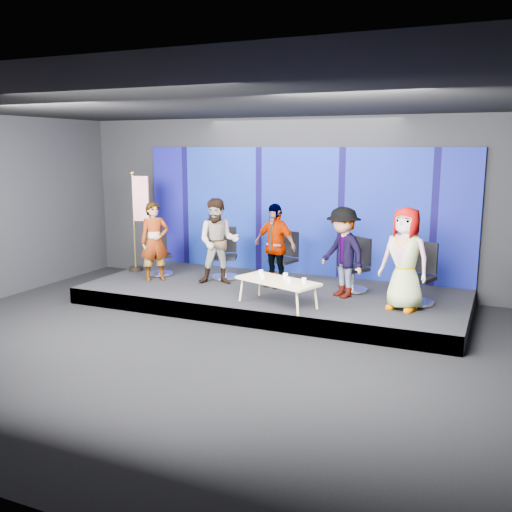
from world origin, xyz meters
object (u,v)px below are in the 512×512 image
Objects in this scene: mug_b at (263,276)px; mug_e at (304,281)px; chair_c at (285,265)px; mug_a at (261,273)px; flag_stand at (139,219)px; coffee_table at (278,282)px; chair_e at (419,284)px; mug_c at (285,276)px; panelist_e at (405,259)px; panelist_d at (343,252)px; panelist_a at (155,242)px; chair_d at (355,274)px; chair_a at (159,260)px; chair_b at (225,262)px; panelist_b at (218,242)px; panelist_c at (275,245)px; mug_d at (289,280)px.

mug_e is at bearing -2.66° from mug_b.
chair_c is at bearing 119.80° from mug_e.
mug_a is 3.50m from flag_stand.
mug_e is (0.49, -0.07, 0.08)m from coffee_table.
chair_e is 11.43× the size of mug_e.
mug_e is (0.39, -0.19, -0.00)m from mug_c.
panelist_e reaches higher than chair_c.
mug_b is at bearing -139.18° from chair_e.
flag_stand is at bearing -148.68° from panelist_d.
panelist_a reaches higher than chair_d.
chair_a is 0.60× the size of panelist_d.
flag_stand is (-5.62, 0.71, 0.29)m from panelist_e.
chair_b is at bearing 143.41° from mug_c.
mug_b is at bearing -93.32° from chair_d.
panelist_a is 3.73m from panelist_d.
mug_b is (1.36, -1.00, -0.35)m from panelist_b.
panelist_b is 0.99× the size of panelist_e.
panelist_b is 2.44m from panelist_d.
panelist_a reaches higher than chair_c.
chair_d is at bearing 26.07° from panelist_c.
coffee_table is 0.44m from mug_a.
mug_e is (2.19, -1.52, 0.15)m from chair_b.
coffee_table is at bearing -95.24° from panelist_d.
chair_c is at bearing -153.33° from chair_d.
panelist_d is (2.54, -0.48, 0.46)m from chair_b.
panelist_b reaches higher than mug_d.
panelist_c is at bearing 114.23° from coffee_table.
mug_e reaches higher than coffee_table.
panelist_b reaches higher than chair_e.
mug_a is at bearing 120.98° from mug_b.
panelist_e reaches higher than chair_a.
flag_stand is (-3.65, 1.29, 0.72)m from coffee_table.
panelist_e is at bearing -33.67° from chair_b.
chair_d reaches higher than chair_c.
panelist_e reaches higher than chair_e.
chair_c is at bearing -176.96° from chair_e.
panelist_b is at bearing -98.31° from chair_b.
mug_a reaches higher than mug_b.
chair_a is 3.10m from mug_b.
mug_a is 0.94× the size of mug_c.
chair_d is 1.74m from mug_d.
panelist_a is 1.59× the size of chair_c.
chair_a reaches higher than mug_a.
flag_stand is (-5.80, 0.24, 0.79)m from chair_e.
chair_b is 0.62× the size of panelist_b.
mug_e is (1.00, -1.75, 0.16)m from chair_c.
chair_d is at bearing -40.69° from chair_a.
chair_a is 10.34× the size of mug_a.
chair_a is at bearing 170.95° from chair_b.
mug_b is at bearing -65.42° from chair_c.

